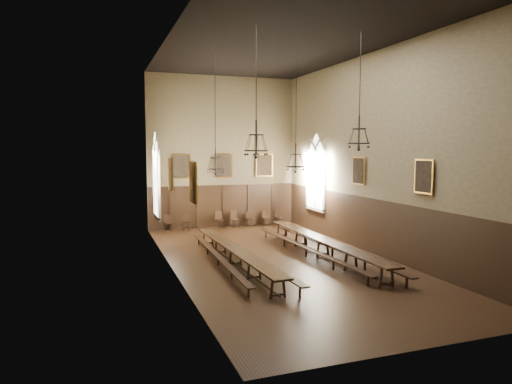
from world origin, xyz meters
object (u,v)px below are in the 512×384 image
chair_0 (168,226)px  chandelier_back_right (296,160)px  chair_5 (249,222)px  chandelier_back_left (216,161)px  chair_6 (266,221)px  bench_right_inner (306,251)px  table_right (323,248)px  chair_4 (235,222)px  bench_right_outer (332,250)px  table_left (235,257)px  chair_7 (279,220)px  chandelier_front_right (359,136)px  bench_left_inner (247,256)px  bench_left_outer (218,259)px  chair_1 (186,226)px  chair_3 (220,223)px  chandelier_front_left (256,142)px

chair_0 → chandelier_back_right: chandelier_back_right is taller
chair_5 → chandelier_back_left: chandelier_back_left is taller
chair_0 → chair_6: bearing=-2.9°
bench_right_inner → chair_5: chair_5 is taller
chandelier_back_left → chandelier_back_right: (4.00, -0.02, -0.01)m
bench_right_inner → chair_6: chair_6 is taller
table_right → chair_4: (-1.48, 8.48, -0.11)m
table_right → chair_6: size_ratio=11.54×
bench_right_outer → chandelier_back_left: chandelier_back_left is taller
chair_6 → table_right: bearing=-107.1°
chandelier_back_right → chair_0: bearing=133.0°
table_left → bench_right_inner: (3.37, 0.44, -0.08)m
chair_7 → chandelier_front_right: chandelier_front_right is taller
chair_5 → chair_6: bearing=5.4°
bench_left_inner → bench_right_inner: 2.77m
bench_left_outer → chair_1: (0.24, 8.34, 0.01)m
table_left → chair_7: (5.47, 8.77, -0.11)m
bench_right_outer → chandelier_back_right: chandelier_back_right is taller
chair_7 → chandelier_back_left: (-5.49, -5.77, 3.92)m
bench_left_inner → chandelier_front_right: bearing=-37.9°
chair_0 → chair_7: bearing=-2.4°
table_left → bench_right_outer: 4.47m
chair_1 → chair_0: bearing=179.7°
chair_0 → chandelier_front_right: chandelier_front_right is taller
chair_3 → chandelier_back_left: chandelier_back_left is taller
bench_left_outer → chair_6: 9.90m
chair_0 → bench_right_inner: bearing=-62.8°
chair_1 → chair_4: size_ratio=0.91×
chandelier_back_left → chandelier_back_right: bearing=-0.3°
chandelier_front_right → chair_4: bearing=97.8°
table_right → chair_4: bearing=99.9°
bench_left_outer → chair_3: size_ratio=9.01×
bench_right_inner → bench_right_outer: bearing=-18.7°
chair_4 → chair_7: (2.88, 0.09, -0.03)m
table_right → chandelier_back_left: (-4.09, 2.80, 3.78)m
chair_7 → chandelier_back_left: chandelier_back_left is taller
chair_4 → chandelier_front_left: chandelier_front_left is taller
bench_left_outer → bench_right_outer: (5.10, -0.25, 0.04)m
chandelier_back_left → chair_1: bearing=93.7°
bench_left_inner → bench_right_inner: (2.77, 0.15, -0.01)m
bench_right_inner → table_left: bearing=-172.5°
bench_right_outer → bench_left_inner: bearing=176.8°
table_right → chair_7: chair_7 is taller
bench_right_outer → bench_left_outer: bearing=177.2°
chair_3 → chair_6: chair_3 is taller
table_left → chair_1: (-0.38, 8.66, -0.10)m
bench_right_outer → chandelier_front_left: bearing=-153.7°
chair_4 → chair_6: 2.04m
table_left → table_right: bearing=2.9°
bench_left_outer → bench_left_inner: bearing=-1.4°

